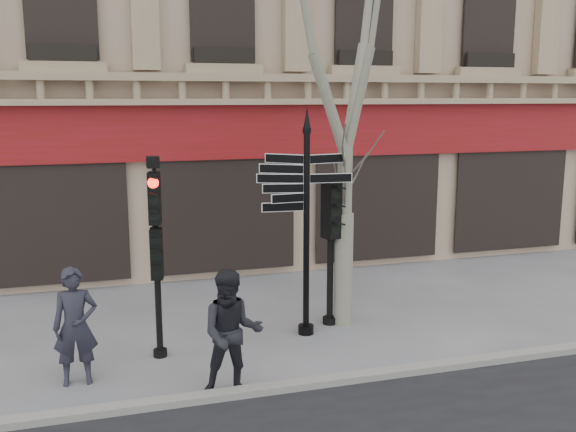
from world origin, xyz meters
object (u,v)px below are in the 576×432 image
object	(u,v)px
traffic_signal_main	(156,233)
pedestrian_b	(232,333)
plane_tree	(348,7)
traffic_signal_secondary	(331,226)
pedestrian_a	(75,326)
fingerpost	(307,184)

from	to	relation	value
traffic_signal_main	pedestrian_b	bearing A→B (deg)	-53.09
plane_tree	traffic_signal_secondary	bearing A→B (deg)	166.03
traffic_signal_main	plane_tree	distance (m)	5.30
plane_tree	pedestrian_a	world-z (taller)	plane_tree
pedestrian_a	pedestrian_b	size ratio (longest dim) A/B	0.96
traffic_signal_secondary	pedestrian_b	world-z (taller)	traffic_signal_secondary
fingerpost	pedestrian_b	distance (m)	3.36
traffic_signal_secondary	pedestrian_b	bearing A→B (deg)	-145.31
traffic_signal_main	pedestrian_b	distance (m)	2.33
fingerpost	plane_tree	distance (m)	3.29
traffic_signal_main	pedestrian_a	bearing A→B (deg)	-142.74
traffic_signal_secondary	plane_tree	xyz separation A→B (m)	(0.25, -0.06, 4.04)
fingerpost	plane_tree	world-z (taller)	plane_tree
pedestrian_a	pedestrian_b	world-z (taller)	pedestrian_b
fingerpost	traffic_signal_main	bearing A→B (deg)	-158.50
plane_tree	pedestrian_a	xyz separation A→B (m)	(-4.95, -1.31, -5.08)
traffic_signal_main	traffic_signal_secondary	size ratio (longest dim) A/B	1.22
fingerpost	pedestrian_a	world-z (taller)	fingerpost
traffic_signal_main	pedestrian_b	world-z (taller)	traffic_signal_main
plane_tree	pedestrian_a	bearing A→B (deg)	-165.13
plane_tree	traffic_signal_main	bearing A→B (deg)	-170.25
pedestrian_b	traffic_signal_secondary	bearing A→B (deg)	53.98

